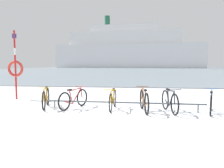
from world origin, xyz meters
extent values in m
cube|color=silver|center=(0.00, -1.00, -0.04)|extent=(80.00, 22.00, 0.08)
cube|color=gray|center=(0.00, 65.00, -0.04)|extent=(80.00, 110.00, 0.08)
cube|color=#47474C|center=(0.00, 10.00, -0.02)|extent=(80.00, 0.50, 0.05)
cylinder|color=#4C5156|center=(1.24, 2.31, 0.28)|extent=(5.70, 0.20, 0.05)
cylinder|color=#4C5156|center=(-1.32, 2.38, 0.14)|extent=(0.04, 0.04, 0.28)
cylinder|color=#4C5156|center=(3.81, 2.25, 0.14)|extent=(0.04, 0.04, 0.28)
torus|color=black|center=(-1.55, 1.93, 0.35)|extent=(0.23, 0.68, 0.70)
torus|color=black|center=(-1.83, 2.94, 0.35)|extent=(0.23, 0.68, 0.70)
cylinder|color=gold|center=(-1.64, 2.26, 0.47)|extent=(0.18, 0.54, 0.58)
cylinder|color=gold|center=(-1.73, 2.59, 0.45)|extent=(0.09, 0.19, 0.52)
cylinder|color=gold|center=(-1.66, 2.34, 0.73)|extent=(0.22, 0.67, 0.08)
cylinder|color=gold|center=(-1.77, 2.73, 0.27)|extent=(0.16, 0.45, 0.19)
cylinder|color=gold|center=(-1.56, 1.97, 0.55)|extent=(0.07, 0.12, 0.41)
cube|color=black|center=(-1.75, 2.66, 0.74)|extent=(0.13, 0.21, 0.05)
cylinder|color=gold|center=(-1.57, 2.01, 0.80)|extent=(0.45, 0.15, 0.02)
torus|color=black|center=(-0.43, 2.97, 0.33)|extent=(0.29, 0.64, 0.67)
torus|color=black|center=(-0.81, 1.98, 0.33)|extent=(0.29, 0.64, 0.67)
cylinder|color=#B22D2D|center=(-0.55, 2.65, 0.45)|extent=(0.23, 0.53, 0.56)
cylinder|color=#B22D2D|center=(-0.68, 2.33, 0.43)|extent=(0.10, 0.19, 0.50)
cylinder|color=#B22D2D|center=(-0.58, 2.58, 0.70)|extent=(0.28, 0.66, 0.08)
cylinder|color=#B22D2D|center=(-0.73, 2.19, 0.26)|extent=(0.20, 0.45, 0.18)
cylinder|color=#B22D2D|center=(-0.44, 2.94, 0.53)|extent=(0.07, 0.12, 0.39)
cube|color=black|center=(-0.70, 2.25, 0.71)|extent=(0.15, 0.22, 0.05)
cylinder|color=#B22D2D|center=(-0.46, 2.90, 0.77)|extent=(0.44, 0.19, 0.02)
torus|color=black|center=(0.85, 1.90, 0.33)|extent=(0.05, 0.66, 0.66)
torus|color=black|center=(0.87, 2.99, 0.33)|extent=(0.05, 0.66, 0.66)
cylinder|color=gold|center=(0.85, 2.26, 0.45)|extent=(0.05, 0.57, 0.56)
cylinder|color=gold|center=(0.86, 2.61, 0.43)|extent=(0.04, 0.20, 0.50)
cylinder|color=gold|center=(0.86, 2.34, 0.70)|extent=(0.05, 0.71, 0.08)
cylinder|color=gold|center=(0.86, 2.76, 0.26)|extent=(0.05, 0.48, 0.18)
cylinder|color=gold|center=(0.85, 1.94, 0.53)|extent=(0.04, 0.12, 0.40)
cube|color=black|center=(0.86, 2.69, 0.71)|extent=(0.08, 0.20, 0.05)
cylinder|color=gold|center=(0.85, 1.98, 0.77)|extent=(0.46, 0.03, 0.02)
torus|color=black|center=(1.91, 2.68, 0.36)|extent=(0.16, 0.73, 0.73)
torus|color=black|center=(2.05, 1.69, 0.36)|extent=(0.16, 0.73, 0.73)
cylinder|color=brown|center=(1.95, 2.35, 0.49)|extent=(0.11, 0.53, 0.61)
cylinder|color=brown|center=(2.00, 2.03, 0.47)|extent=(0.06, 0.19, 0.55)
cylinder|color=brown|center=(1.96, 2.28, 0.76)|extent=(0.13, 0.65, 0.09)
cylinder|color=brown|center=(2.02, 1.90, 0.28)|extent=(0.10, 0.44, 0.20)
cylinder|color=brown|center=(1.91, 2.64, 0.58)|extent=(0.05, 0.11, 0.43)
cube|color=black|center=(2.01, 1.96, 0.78)|extent=(0.11, 0.21, 0.05)
cylinder|color=brown|center=(1.92, 2.60, 0.84)|extent=(0.46, 0.09, 0.02)
torus|color=black|center=(2.94, 1.72, 0.36)|extent=(0.19, 0.71, 0.71)
torus|color=black|center=(2.75, 2.67, 0.36)|extent=(0.19, 0.71, 0.71)
cylinder|color=#1E2328|center=(2.88, 2.03, 0.48)|extent=(0.14, 0.51, 0.60)
cylinder|color=#1E2328|center=(2.82, 2.34, 0.46)|extent=(0.07, 0.18, 0.53)
cylinder|color=#1E2328|center=(2.87, 2.10, 0.75)|extent=(0.16, 0.62, 0.09)
cylinder|color=#1E2328|center=(2.79, 2.47, 0.28)|extent=(0.12, 0.42, 0.19)
cylinder|color=#1E2328|center=(2.94, 1.76, 0.56)|extent=(0.06, 0.11, 0.42)
cube|color=black|center=(2.80, 2.41, 0.76)|extent=(0.12, 0.21, 0.05)
cylinder|color=#1E2328|center=(2.93, 1.79, 0.82)|extent=(0.46, 0.12, 0.02)
torus|color=black|center=(4.37, 2.70, 0.34)|extent=(0.25, 0.67, 0.69)
torus|color=black|center=(4.07, 1.77, 0.34)|extent=(0.25, 0.67, 0.69)
cylinder|color=#3359B2|center=(4.27, 2.40, 0.47)|extent=(0.19, 0.50, 0.58)
cylinder|color=#3359B2|center=(4.17, 2.10, 0.44)|extent=(0.09, 0.18, 0.52)
cylinder|color=#3359B2|center=(4.25, 2.33, 0.72)|extent=(0.23, 0.62, 0.08)
cylinder|color=#3359B2|center=(4.13, 1.97, 0.27)|extent=(0.17, 0.42, 0.19)
cylinder|color=#3359B2|center=(4.36, 2.67, 0.54)|extent=(0.07, 0.11, 0.41)
cube|color=black|center=(4.15, 2.03, 0.73)|extent=(0.14, 0.21, 0.05)
cylinder|color=#3359B2|center=(4.35, 2.63, 0.79)|extent=(0.45, 0.16, 0.02)
cylinder|color=red|center=(-3.90, 4.21, 1.59)|extent=(0.08, 0.08, 3.17)
cylinder|color=white|center=(-3.90, 4.21, 2.22)|extent=(0.09, 0.09, 0.30)
torus|color=red|center=(-3.90, 4.21, 1.43)|extent=(0.75, 0.12, 0.75)
cube|color=navy|center=(-3.90, 4.21, 2.92)|extent=(0.20, 0.03, 0.20)
cube|color=white|center=(-2.83, 86.88, 4.64)|extent=(59.73, 18.83, 9.28)
cube|color=white|center=(-4.29, 87.05, 11.83)|extent=(44.94, 15.31, 5.11)
cube|color=white|center=(-4.29, 87.05, 15.69)|extent=(27.23, 11.45, 2.60)
cylinder|color=#1E593F|center=(-11.58, 87.91, 19.07)|extent=(2.16, 2.16, 4.18)
camera|label=1|loc=(1.81, -5.59, 1.66)|focal=36.05mm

